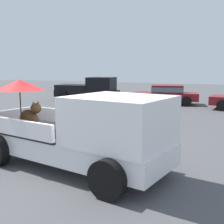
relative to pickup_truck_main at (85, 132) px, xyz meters
name	(u,v)px	position (x,y,z in m)	size (l,w,h in m)	color
ground_plane	(74,167)	(-0.40, 0.09, -0.97)	(80.00, 80.00, 0.00)	#4C4C4F
pickup_truck_main	(85,132)	(0.00, 0.00, 0.00)	(5.29, 2.93, 2.21)	black
pickup_truck_red	(89,89)	(-7.29, 13.43, -0.10)	(4.98, 2.62, 1.80)	black
parked_sedan_far	(166,94)	(-1.33, 13.64, -0.23)	(4.60, 2.74, 1.33)	black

